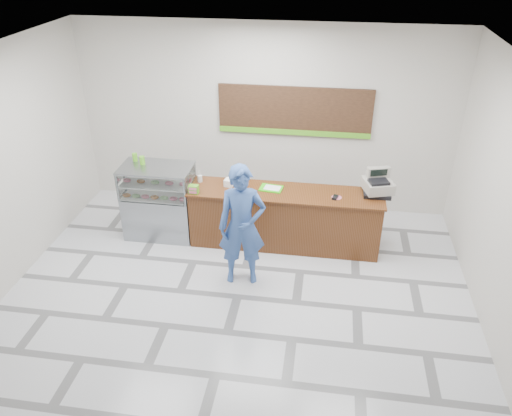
# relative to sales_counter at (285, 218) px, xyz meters

# --- Properties ---
(floor) EXTENTS (7.00, 7.00, 0.00)m
(floor) POSITION_rel_sales_counter_xyz_m (-0.55, -1.55, -0.52)
(floor) COLOR silver
(floor) RESTS_ON ground
(back_wall) EXTENTS (7.00, 0.00, 7.00)m
(back_wall) POSITION_rel_sales_counter_xyz_m (-0.55, 1.45, 1.23)
(back_wall) COLOR beige
(back_wall) RESTS_ON floor
(ceiling) EXTENTS (7.00, 7.00, 0.00)m
(ceiling) POSITION_rel_sales_counter_xyz_m (-0.55, -1.55, 2.98)
(ceiling) COLOR silver
(ceiling) RESTS_ON back_wall
(sales_counter) EXTENTS (3.26, 0.76, 1.03)m
(sales_counter) POSITION_rel_sales_counter_xyz_m (0.00, 0.00, 0.00)
(sales_counter) COLOR #5A2E17
(sales_counter) RESTS_ON floor
(display_case) EXTENTS (1.22, 0.72, 1.33)m
(display_case) POSITION_rel_sales_counter_xyz_m (-2.22, -0.00, 0.16)
(display_case) COLOR gray
(display_case) RESTS_ON floor
(menu_board) EXTENTS (2.80, 0.06, 0.90)m
(menu_board) POSITION_rel_sales_counter_xyz_m (-0.00, 1.41, 1.42)
(menu_board) COLOR black
(menu_board) RESTS_ON back_wall
(cash_register) EXTENTS (0.55, 0.57, 0.42)m
(cash_register) POSITION_rel_sales_counter_xyz_m (1.50, 0.17, 0.67)
(cash_register) COLOR black
(cash_register) RESTS_ON sales_counter
(card_terminal) EXTENTS (0.11, 0.16, 0.04)m
(card_terminal) POSITION_rel_sales_counter_xyz_m (0.82, -0.11, 0.53)
(card_terminal) COLOR black
(card_terminal) RESTS_ON sales_counter
(serving_tray) EXTENTS (0.41, 0.32, 0.02)m
(serving_tray) POSITION_rel_sales_counter_xyz_m (-0.25, 0.07, 0.52)
(serving_tray) COLOR #32D310
(serving_tray) RESTS_ON sales_counter
(napkin_box) EXTENTS (0.17, 0.17, 0.12)m
(napkin_box) POSITION_rel_sales_counter_xyz_m (-0.97, 0.08, 0.57)
(napkin_box) COLOR white
(napkin_box) RESTS_ON sales_counter
(straw_cup) EXTENTS (0.08, 0.08, 0.12)m
(straw_cup) POSITION_rel_sales_counter_xyz_m (-1.50, 0.15, 0.57)
(straw_cup) COLOR silver
(straw_cup) RESTS_ON sales_counter
(promo_box) EXTENTS (0.17, 0.11, 0.14)m
(promo_box) POSITION_rel_sales_counter_xyz_m (-1.50, -0.27, 0.58)
(promo_box) COLOR #54A91F
(promo_box) RESTS_ON sales_counter
(donut_decal) EXTENTS (0.17, 0.17, 0.00)m
(donut_decal) POSITION_rel_sales_counter_xyz_m (0.84, -0.07, 0.52)
(donut_decal) COLOR #DA637F
(donut_decal) RESTS_ON sales_counter
(green_cup_left) EXTENTS (0.09, 0.09, 0.14)m
(green_cup_left) POSITION_rel_sales_counter_xyz_m (-2.65, 0.19, 0.88)
(green_cup_left) COLOR #54A91F
(green_cup_left) RESTS_ON display_case
(green_cup_right) EXTENTS (0.09, 0.09, 0.14)m
(green_cup_right) POSITION_rel_sales_counter_xyz_m (-2.48, 0.08, 0.88)
(green_cup_right) COLOR #54A91F
(green_cup_right) RESTS_ON display_case
(customer) EXTENTS (0.78, 0.58, 1.95)m
(customer) POSITION_rel_sales_counter_xyz_m (-0.55, -1.09, 0.46)
(customer) COLOR #34569A
(customer) RESTS_ON floor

